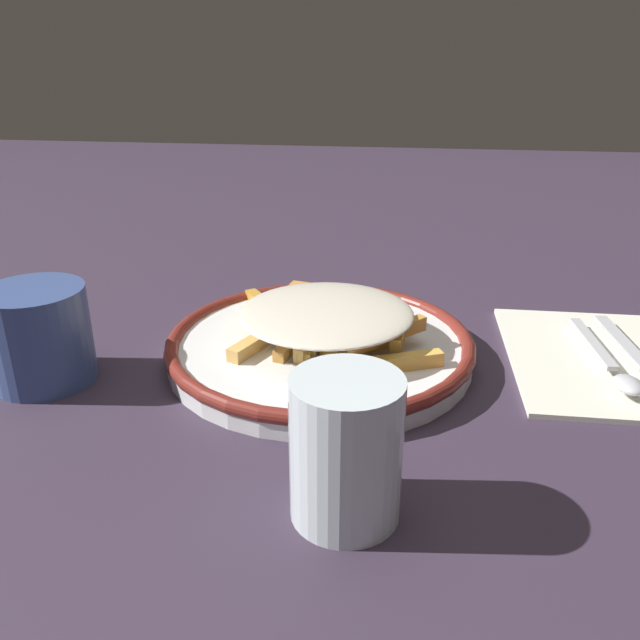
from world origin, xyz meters
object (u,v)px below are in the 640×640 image
at_px(plate, 320,346).
at_px(napkin, 597,357).
at_px(fries_heap, 326,318).
at_px(water_glass, 346,449).
at_px(spoon, 613,367).
at_px(coffee_mug, 38,335).
at_px(fork, 637,358).

distance_m(plate, napkin, 0.25).
height_order(fries_heap, napkin, fries_heap).
xyz_separation_m(fries_heap, water_glass, (-0.04, 0.20, 0.01)).
distance_m(spoon, coffee_mug, 0.48).
bearing_deg(napkin, coffee_mug, 11.46).
bearing_deg(coffee_mug, fries_heap, -163.41).
bearing_deg(water_glass, fork, -136.96).
xyz_separation_m(fork, water_glass, (0.23, 0.22, 0.03)).
xyz_separation_m(napkin, fork, (-0.03, 0.01, 0.01)).
xyz_separation_m(fries_heap, fork, (-0.27, -0.02, -0.03)).
height_order(plate, water_glass, water_glass).
relative_size(fries_heap, napkin, 0.94).
bearing_deg(plate, water_glass, 101.87).
bearing_deg(spoon, fries_heap, -1.77).
relative_size(napkin, water_glass, 2.30).
height_order(water_glass, coffee_mug, water_glass).
height_order(napkin, fork, fork).
bearing_deg(water_glass, plate, -78.13).
distance_m(fries_heap, fork, 0.27).
relative_size(plate, spoon, 1.81).
bearing_deg(fork, spoon, 40.81).
bearing_deg(plate, fries_heap, 175.99).
xyz_separation_m(plate, water_glass, (-0.04, 0.20, 0.03)).
xyz_separation_m(fries_heap, napkin, (-0.24, -0.03, -0.04)).
xyz_separation_m(plate, spoon, (-0.25, 0.01, 0.00)).
height_order(spoon, water_glass, water_glass).
height_order(napkin, water_glass, water_glass).
bearing_deg(fork, napkin, -22.62).
bearing_deg(napkin, fries_heap, 6.37).
bearing_deg(spoon, fork, -139.19).
relative_size(fries_heap, coffee_mug, 1.81).
bearing_deg(water_glass, napkin, -131.63).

